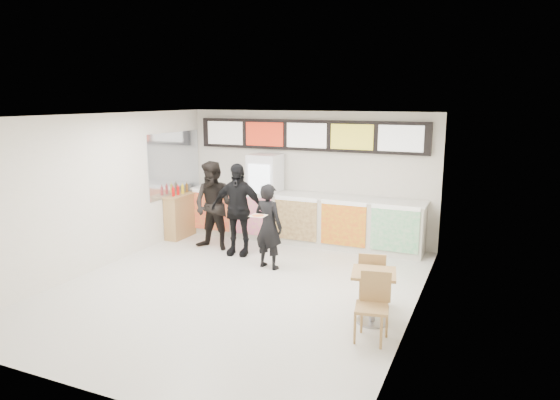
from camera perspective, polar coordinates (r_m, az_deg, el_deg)
The scene contains 15 objects.
floor at distance 8.98m, azimuth -4.81°, elevation -9.92°, with size 7.00×7.00×0.00m, color beige.
ceiling at distance 8.36m, azimuth -5.16°, elevation 9.59°, with size 7.00×7.00×0.00m, color white.
wall_back at distance 11.69m, azimuth 3.25°, elevation 2.77°, with size 6.00×6.00×0.00m, color silver.
wall_left at distance 10.30m, azimuth -19.81°, elevation 0.91°, with size 7.00×7.00×0.00m, color silver.
wall_right at distance 7.61m, azimuth 15.31°, elevation -2.39°, with size 7.00×7.00×0.00m, color silver.
service_counter at distance 11.49m, azimuth 2.49°, elevation -2.09°, with size 5.56×0.77×1.14m.
menu_board at distance 11.50m, azimuth 3.15°, elevation 7.40°, with size 5.50×0.14×0.70m.
drinks_fridge at distance 11.77m, azimuth -1.71°, elevation 0.39°, with size 0.70×0.67×2.00m.
mirror_panel at distance 12.13m, azimuth -11.91°, elevation 4.05°, with size 0.01×2.00×1.50m, color #B2B7BF.
customer_main at distance 9.70m, azimuth -1.33°, elevation -3.02°, with size 0.61×0.40×1.68m, color black.
customer_left at distance 10.97m, azimuth -7.58°, elevation -0.68°, with size 0.95×0.74×1.95m, color black.
customer_mid at distance 10.55m, azimuth -4.91°, elevation -1.07°, with size 1.15×0.48×1.96m, color black.
pizza_slice at distance 9.23m, azimuth -2.51°, elevation -1.76°, with size 0.36×0.36×0.02m.
cafe_table at distance 7.57m, azimuth 10.62°, elevation -9.82°, with size 0.75×1.66×0.94m.
condiment_ledge at distance 12.16m, azimuth -11.31°, elevation -1.73°, with size 0.38×0.93×1.24m.
Camera 1 is at (4.02, -7.33, 3.28)m, focal length 32.00 mm.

